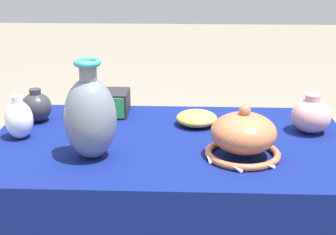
{
  "coord_description": "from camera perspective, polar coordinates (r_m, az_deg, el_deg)",
  "views": [
    {
      "loc": [
        0.06,
        -1.59,
        1.36
      ],
      "look_at": [
        -0.0,
        -0.09,
        0.83
      ],
      "focal_mm": 55.0,
      "sensor_mm": 36.0,
      "label": 1
    }
  ],
  "objects": [
    {
      "name": "jar_round_rose",
      "position": [
        1.84,
        15.58,
        0.23
      ],
      "size": [
        0.14,
        0.14,
        0.14
      ],
      "color": "#D19399",
      "rests_on": "display_table"
    },
    {
      "name": "bowl_shallow_ochre",
      "position": [
        1.85,
        3.2,
        -0.08
      ],
      "size": [
        0.15,
        0.15,
        0.05
      ],
      "primitive_type": "ellipsoid",
      "color": "gold",
      "rests_on": "display_table"
    },
    {
      "name": "vase_dome_bell",
      "position": [
        1.58,
        8.36,
        -2.12
      ],
      "size": [
        0.24,
        0.25,
        0.17
      ],
      "color": "#BC6642",
      "rests_on": "display_table"
    },
    {
      "name": "mosaic_tile_box",
      "position": [
        1.96,
        -6.18,
        1.61
      ],
      "size": [
        0.12,
        0.13,
        0.09
      ],
      "rotation": [
        0.0,
        0.0,
        -0.02
      ],
      "color": "#232328",
      "rests_on": "display_table"
    },
    {
      "name": "jar_round_porcelain",
      "position": [
        1.78,
        -16.23,
        -0.23
      ],
      "size": [
        0.09,
        0.09,
        0.15
      ],
      "color": "white",
      "rests_on": "display_table"
    },
    {
      "name": "jar_round_charcoal",
      "position": [
        1.94,
        -14.38,
        1.15
      ],
      "size": [
        0.11,
        0.11,
        0.12
      ],
      "color": "#2D2D33",
      "rests_on": "display_table"
    },
    {
      "name": "vase_tall_bulbous",
      "position": [
        1.56,
        -8.61,
        0.11
      ],
      "size": [
        0.16,
        0.16,
        0.31
      ],
      "color": "slate",
      "rests_on": "display_table"
    },
    {
      "name": "display_table",
      "position": [
        1.73,
        0.15,
        -4.93
      ],
      "size": [
        1.2,
        0.73,
        0.72
      ],
      "color": "#38383D",
      "rests_on": "ground_plane"
    }
  ]
}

